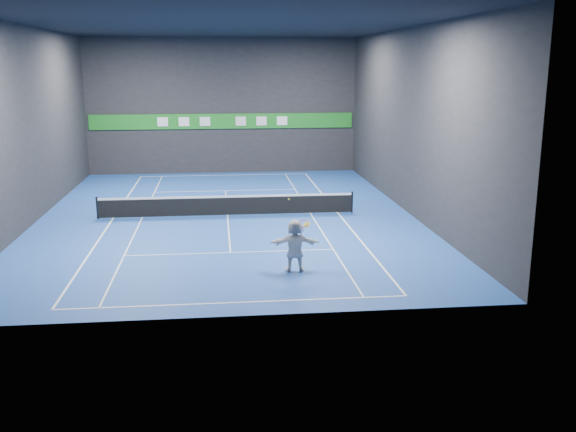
{
  "coord_description": "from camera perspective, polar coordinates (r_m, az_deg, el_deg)",
  "views": [
    {
      "loc": [
        -0.39,
        -30.73,
        7.21
      ],
      "look_at": [
        2.25,
        -6.72,
        1.5
      ],
      "focal_mm": 40.0,
      "sensor_mm": 36.0,
      "label": 1
    }
  ],
  "objects": [
    {
      "name": "center_service_line",
      "position": [
        31.57,
        -5.4,
        0.04
      ],
      "size": [
        0.06,
        12.8,
        0.01
      ],
      "primitive_type": "cube",
      "color": "white",
      "rests_on": "ground"
    },
    {
      "name": "sideline_singles_right",
      "position": [
        31.88,
        2.0,
        0.23
      ],
      "size": [
        0.06,
        23.78,
        0.01
      ],
      "primitive_type": "cube",
      "color": "white",
      "rests_on": "ground"
    },
    {
      "name": "tennis_net",
      "position": [
        31.45,
        -5.42,
        1.0
      ],
      "size": [
        12.5,
        0.1,
        1.07
      ],
      "color": "black",
      "rests_on": "ground"
    },
    {
      "name": "sideline_doubles_left",
      "position": [
        31.97,
        -15.28,
        -0.2
      ],
      "size": [
        0.08,
        23.78,
        0.01
      ],
      "primitive_type": "cube",
      "color": "white",
      "rests_on": "ground"
    },
    {
      "name": "baseline_near",
      "position": [
        20.17,
        -4.79,
        -7.68
      ],
      "size": [
        10.98,
        0.08,
        0.01
      ],
      "primitive_type": "cube",
      "color": "white",
      "rests_on": "ground"
    },
    {
      "name": "service_line_near",
      "position": [
        25.38,
        -5.14,
        -3.25
      ],
      "size": [
        8.23,
        0.06,
        0.01
      ],
      "primitive_type": "cube",
      "color": "white",
      "rests_on": "ground"
    },
    {
      "name": "ground",
      "position": [
        31.57,
        -5.4,
        0.04
      ],
      "size": [
        26.0,
        26.0,
        0.0
      ],
      "primitive_type": "plane",
      "color": "#1B4499",
      "rests_on": "ground"
    },
    {
      "name": "tennis_racket",
      "position": [
        22.71,
        1.42,
        -0.8
      ],
      "size": [
        0.48,
        0.32,
        0.69
      ],
      "color": "red",
      "rests_on": "player"
    },
    {
      "name": "wall_back",
      "position": [
        43.82,
        -5.83,
        9.69
      ],
      "size": [
        18.0,
        0.1,
        9.0
      ],
      "primitive_type": "cube",
      "color": "black",
      "rests_on": "ground"
    },
    {
      "name": "sideline_doubles_right",
      "position": [
        32.11,
        4.44,
        0.29
      ],
      "size": [
        0.08,
        23.78,
        0.01
      ],
      "primitive_type": "cube",
      "color": "white",
      "rests_on": "ground"
    },
    {
      "name": "sponsor_banner",
      "position": [
        43.82,
        -5.8,
        8.38
      ],
      "size": [
        17.64,
        0.11,
        1.0
      ],
      "color": "#1B7F22",
      "rests_on": "wall_back"
    },
    {
      "name": "baseline_far",
      "position": [
        43.23,
        -5.68,
        3.64
      ],
      "size": [
        10.98,
        0.08,
        0.01
      ],
      "primitive_type": "cube",
      "color": "white",
      "rests_on": "ground"
    },
    {
      "name": "wall_left",
      "position": [
        32.03,
        -22.04,
        7.49
      ],
      "size": [
        0.1,
        26.0,
        9.0
      ],
      "primitive_type": "cube",
      "color": "black",
      "rests_on": "ground"
    },
    {
      "name": "tennis_ball",
      "position": [
        22.63,
        0.08,
        1.5
      ],
      "size": [
        0.07,
        0.07,
        0.07
      ],
      "primitive_type": "sphere",
      "color": "#F8FC2A",
      "rests_on": "player"
    },
    {
      "name": "service_line_far",
      "position": [
        37.82,
        -5.57,
        2.25
      ],
      "size": [
        8.23,
        0.06,
        0.01
      ],
      "primitive_type": "cube",
      "color": "white",
      "rests_on": "ground"
    },
    {
      "name": "sideline_singles_left",
      "position": [
        31.78,
        -12.83,
        -0.14
      ],
      "size": [
        0.06,
        23.78,
        0.01
      ],
      "primitive_type": "cube",
      "color": "white",
      "rests_on": "ground"
    },
    {
      "name": "player",
      "position": [
        22.81,
        0.61,
        -2.62
      ],
      "size": [
        1.79,
        0.67,
        1.9
      ],
      "primitive_type": "imported",
      "rotation": [
        0.0,
        0.0,
        3.08
      ],
      "color": "silver",
      "rests_on": "ground"
    },
    {
      "name": "ceiling",
      "position": [
        30.78,
        -5.78,
        16.57
      ],
      "size": [
        26.0,
        26.0,
        0.0
      ],
      "primitive_type": "plane",
      "color": "black",
      "rests_on": "ground"
    },
    {
      "name": "wall_front",
      "position": [
        17.94,
        -4.97,
        4.57
      ],
      "size": [
        18.0,
        0.1,
        9.0
      ],
      "primitive_type": "cube",
      "color": "black",
      "rests_on": "ground"
    },
    {
      "name": "wall_right",
      "position": [
        32.25,
        10.79,
        8.25
      ],
      "size": [
        0.1,
        26.0,
        9.0
      ],
      "primitive_type": "cube",
      "color": "black",
      "rests_on": "ground"
    }
  ]
}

